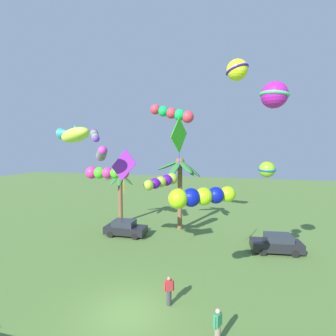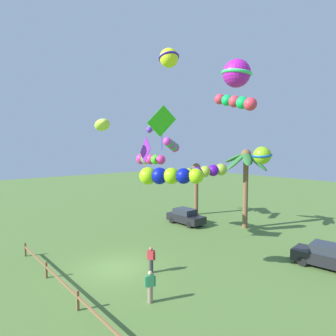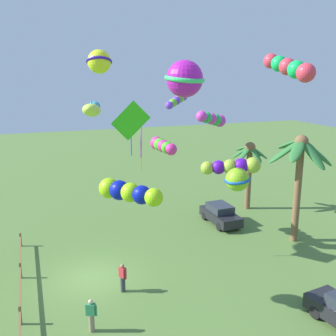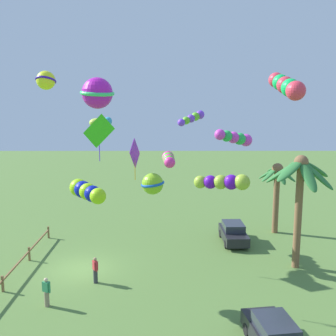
# 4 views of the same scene
# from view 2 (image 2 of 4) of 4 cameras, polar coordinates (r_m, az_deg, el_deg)

# --- Properties ---
(ground_plane) EXTENTS (120.00, 120.00, 0.00)m
(ground_plane) POSITION_cam_2_polar(r_m,az_deg,el_deg) (19.81, -10.00, -18.57)
(ground_plane) COLOR #567A38
(palm_tree_0) EXTENTS (3.22, 3.02, 5.80)m
(palm_tree_0) POSITION_cam_2_polar(r_m,az_deg,el_deg) (33.21, 5.48, -1.88)
(palm_tree_0) COLOR brown
(palm_tree_0) RESTS_ON ground
(palm_tree_1) EXTENTS (4.66, 4.48, 7.42)m
(palm_tree_1) POSITION_cam_2_polar(r_m,az_deg,el_deg) (28.29, 14.89, 0.08)
(palm_tree_1) COLOR brown
(palm_tree_1) RESTS_ON ground
(rail_fence) EXTENTS (13.51, 0.12, 0.95)m
(rail_fence) POSITION_cam_2_polar(r_m,az_deg,el_deg) (17.46, -20.13, -19.83)
(rail_fence) COLOR brown
(rail_fence) RESTS_ON ground
(parked_car_0) EXTENTS (3.95, 1.83, 1.51)m
(parked_car_0) POSITION_cam_2_polar(r_m,az_deg,el_deg) (29.53, 3.42, -9.35)
(parked_car_0) COLOR black
(parked_car_0) RESTS_ON ground
(parked_car_1) EXTENTS (4.09, 2.21, 1.51)m
(parked_car_1) POSITION_cam_2_polar(r_m,az_deg,el_deg) (21.82, 28.40, -14.75)
(parked_car_1) COLOR black
(parked_car_1) RESTS_ON ground
(spectator_0) EXTENTS (0.49, 0.39, 1.59)m
(spectator_0) POSITION_cam_2_polar(r_m,az_deg,el_deg) (18.70, -3.29, -17.25)
(spectator_0) COLOR #38383D
(spectator_0) RESTS_ON ground
(spectator_1) EXTENTS (0.38, 0.50, 1.59)m
(spectator_1) POSITION_cam_2_polar(r_m,az_deg,el_deg) (15.54, -3.46, -21.88)
(spectator_1) COLOR gray
(spectator_1) RESTS_ON ground
(kite_tube_0) EXTENTS (3.21, 2.39, 0.98)m
(kite_tube_0) POSITION_cam_2_polar(r_m,az_deg,el_deg) (16.20, 0.05, -1.54)
(kite_tube_0) COLOR #A1E315
(kite_tube_1) EXTENTS (2.20, 3.47, 1.19)m
(kite_tube_1) POSITION_cam_2_polar(r_m,az_deg,el_deg) (24.85, 7.61, -0.59)
(kite_tube_1) COLOR #9BBD32
(kite_ball_2) EXTENTS (1.15, 1.15, 0.96)m
(kite_ball_2) POSITION_cam_2_polar(r_m,az_deg,el_deg) (16.62, 17.74, 2.34)
(kite_ball_2) COLOR #82C11E
(kite_fish_3) EXTENTS (2.58, 1.70, 1.12)m
(kite_fish_3) POSITION_cam_2_polar(r_m,az_deg,el_deg) (21.84, -12.66, 8.18)
(kite_fish_3) COLOR #CAEF45
(kite_diamond_4) EXTENTS (0.48, 1.84, 2.63)m
(kite_diamond_4) POSITION_cam_2_polar(r_m,az_deg,el_deg) (17.48, -1.20, 8.96)
(kite_diamond_4) COLOR #37D315
(kite_diamond_5) EXTENTS (1.96, 0.54, 2.81)m
(kite_diamond_5) POSITION_cam_2_polar(r_m,az_deg,el_deg) (21.57, -4.42, 3.31)
(kite_diamond_5) COLOR purple
(kite_tube_6) EXTENTS (2.47, 3.28, 1.53)m
(kite_tube_6) POSITION_cam_2_polar(r_m,az_deg,el_deg) (30.82, 0.70, 4.48)
(kite_tube_6) COLOR #DA39C1
(kite_tube_7) EXTENTS (3.43, 0.96, 0.92)m
(kite_tube_7) POSITION_cam_2_polar(r_m,az_deg,el_deg) (24.95, -3.61, 1.69)
(kite_tube_7) COLOR #EB3095
(kite_tube_8) EXTENTS (4.22, 1.41, 1.84)m
(kite_tube_8) POSITION_cam_2_polar(r_m,az_deg,el_deg) (27.95, 13.08, 12.36)
(kite_tube_8) COLOR #ED364A
(kite_ball_9) EXTENTS (1.95, 1.95, 1.33)m
(kite_ball_9) POSITION_cam_2_polar(r_m,az_deg,el_deg) (15.10, 13.12, 17.39)
(kite_ball_9) COLOR #B91AAD
(kite_tube_10) EXTENTS (1.68, 2.10, 1.16)m
(kite_tube_10) POSITION_cam_2_polar(r_m,az_deg,el_deg) (27.56, -2.99, 7.92)
(kite_tube_10) COLOR #7638E6
(kite_ball_11) EXTENTS (1.14, 1.15, 0.88)m
(kite_ball_11) POSITION_cam_2_polar(r_m,az_deg,el_deg) (14.55, 0.18, 20.52)
(kite_ball_11) COLOR #E2F121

